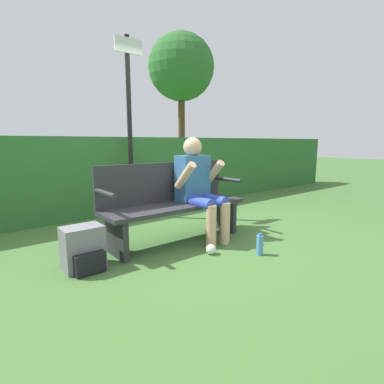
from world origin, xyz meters
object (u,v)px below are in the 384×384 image
(water_bottle, at_px, (260,245))
(person_seated, at_px, (198,184))
(signpost, at_px, (130,118))
(park_bench, at_px, (173,202))
(backpack, at_px, (84,249))
(tree, at_px, (181,68))

(water_bottle, bearing_deg, person_seated, 99.36)
(person_seated, xyz_separation_m, signpost, (-0.11, 1.46, 0.83))
(park_bench, bearing_deg, backpack, -171.42)
(park_bench, xyz_separation_m, water_bottle, (0.41, -0.95, -0.35))
(park_bench, bearing_deg, signpost, 82.70)
(water_bottle, bearing_deg, backpack, 152.74)
(water_bottle, height_order, tree, tree)
(park_bench, relative_size, signpost, 0.65)
(park_bench, distance_m, water_bottle, 1.09)
(water_bottle, relative_size, signpost, 0.08)
(signpost, relative_size, tree, 0.56)
(park_bench, distance_m, tree, 7.92)
(park_bench, bearing_deg, tree, 52.31)
(backpack, bearing_deg, signpost, 49.56)
(person_seated, height_order, backpack, person_seated)
(person_seated, distance_m, signpost, 1.68)
(park_bench, relative_size, backpack, 4.39)
(signpost, distance_m, tree, 6.50)
(backpack, bearing_deg, person_seated, 1.57)
(person_seated, relative_size, water_bottle, 5.33)
(person_seated, height_order, tree, tree)
(person_seated, relative_size, tree, 0.25)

